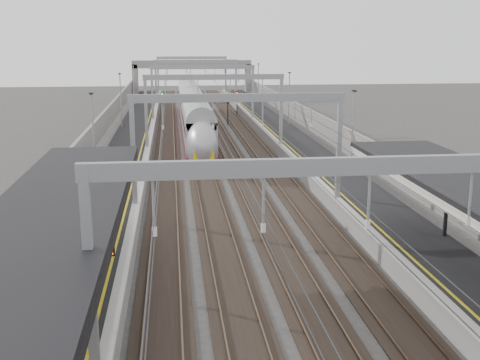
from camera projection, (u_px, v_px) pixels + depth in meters
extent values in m
cube|color=black|center=(131.00, 147.00, 58.76)|extent=(4.00, 120.00, 1.00)
cube|color=black|center=(292.00, 143.00, 60.52)|extent=(4.00, 120.00, 1.00)
cube|color=black|center=(167.00, 150.00, 59.25)|extent=(2.40, 140.00, 0.08)
cube|color=brown|center=(160.00, 150.00, 59.16)|extent=(0.07, 140.00, 0.14)
cube|color=brown|center=(174.00, 149.00, 59.31)|extent=(0.07, 140.00, 0.14)
cube|color=black|center=(198.00, 150.00, 59.58)|extent=(2.40, 140.00, 0.08)
cube|color=brown|center=(190.00, 149.00, 59.49)|extent=(0.07, 140.00, 0.14)
cube|color=brown|center=(205.00, 149.00, 59.64)|extent=(0.07, 140.00, 0.14)
cube|color=black|center=(228.00, 149.00, 59.91)|extent=(2.40, 140.00, 0.08)
cube|color=brown|center=(220.00, 148.00, 59.82)|extent=(0.07, 140.00, 0.14)
cube|color=brown|center=(235.00, 148.00, 59.97)|extent=(0.07, 140.00, 0.14)
cube|color=black|center=(257.00, 149.00, 60.24)|extent=(2.40, 140.00, 0.08)
cube|color=brown|center=(250.00, 148.00, 60.14)|extent=(0.07, 140.00, 0.14)
cube|color=brown|center=(265.00, 148.00, 60.30)|extent=(0.07, 140.00, 0.14)
cube|color=gray|center=(90.00, 281.00, 16.49)|extent=(0.28, 0.28, 6.60)
cube|color=gray|center=(318.00, 167.00, 16.49)|extent=(13.00, 0.25, 0.50)
cube|color=gray|center=(133.00, 150.00, 35.84)|extent=(0.28, 0.28, 6.60)
cube|color=gray|center=(339.00, 146.00, 37.22)|extent=(0.28, 0.28, 6.60)
cube|color=gray|center=(238.00, 98.00, 35.83)|extent=(13.00, 0.25, 0.50)
cube|color=gray|center=(146.00, 111.00, 55.18)|extent=(0.28, 0.28, 6.60)
cube|color=gray|center=(281.00, 109.00, 56.57)|extent=(0.28, 0.28, 6.60)
cube|color=gray|center=(214.00, 77.00, 55.17)|extent=(13.00, 0.25, 0.50)
cube|color=gray|center=(152.00, 92.00, 74.52)|extent=(0.28, 0.28, 6.60)
cube|color=gray|center=(253.00, 91.00, 75.91)|extent=(0.28, 0.28, 6.60)
cube|color=gray|center=(203.00, 67.00, 74.52)|extent=(13.00, 0.25, 0.50)
cube|color=gray|center=(156.00, 81.00, 93.87)|extent=(0.28, 0.28, 6.60)
cube|color=gray|center=(236.00, 81.00, 95.25)|extent=(0.28, 0.28, 6.60)
cube|color=gray|center=(196.00, 61.00, 93.86)|extent=(13.00, 0.25, 0.50)
cube|color=gray|center=(158.00, 75.00, 111.28)|extent=(0.28, 0.28, 6.60)
cube|color=gray|center=(226.00, 74.00, 112.66)|extent=(0.28, 0.28, 6.60)
cube|color=gray|center=(192.00, 58.00, 111.27)|extent=(13.00, 0.25, 0.50)
cylinder|color=#262628|center=(166.00, 91.00, 62.84)|extent=(0.03, 140.00, 0.03)
cylinder|color=#262628|center=(195.00, 90.00, 63.17)|extent=(0.03, 140.00, 0.03)
cylinder|color=#262628|center=(223.00, 90.00, 63.50)|extent=(0.03, 140.00, 0.03)
cylinder|color=#262628|center=(251.00, 90.00, 63.83)|extent=(0.03, 140.00, 0.03)
cube|color=black|center=(32.00, 243.00, 17.09)|extent=(4.40, 30.00, 0.24)
cylinder|color=black|center=(50.00, 210.00, 28.02)|extent=(0.20, 0.20, 4.00)
cube|color=black|center=(88.00, 248.00, 18.34)|extent=(1.60, 0.15, 0.55)
cube|color=#FF4305|center=(88.00, 249.00, 18.26)|extent=(1.50, 0.02, 0.42)
cylinder|color=black|center=(447.00, 198.00, 30.16)|extent=(0.20, 0.20, 4.00)
cube|color=slate|center=(192.00, 64.00, 111.53)|extent=(22.00, 2.20, 1.40)
cube|color=slate|center=(135.00, 81.00, 111.09)|extent=(1.00, 2.20, 6.20)
cube|color=slate|center=(248.00, 81.00, 113.40)|extent=(1.00, 2.20, 6.20)
cube|color=slate|center=(97.00, 136.00, 58.16)|extent=(0.30, 120.00, 3.20)
cube|color=slate|center=(323.00, 132.00, 60.62)|extent=(0.30, 120.00, 3.20)
cube|color=maroon|center=(197.00, 141.00, 61.51)|extent=(2.66, 22.65, 0.79)
cube|color=#A3A3A8|center=(196.00, 123.00, 61.09)|extent=(2.66, 22.65, 2.95)
cube|color=black|center=(200.00, 159.00, 53.92)|extent=(1.97, 2.36, 0.49)
cube|color=maroon|center=(189.00, 114.00, 83.81)|extent=(2.66, 22.65, 0.79)
cube|color=#A3A3A8|center=(189.00, 100.00, 83.38)|extent=(2.66, 22.65, 2.95)
cube|color=black|center=(192.00, 124.00, 76.21)|extent=(1.97, 2.36, 0.49)
ellipsoid|color=#A3A3A8|center=(202.00, 145.00, 50.01)|extent=(2.66, 5.12, 4.14)
cube|color=yellow|center=(204.00, 160.00, 48.16)|extent=(1.67, 0.12, 1.48)
cube|color=black|center=(203.00, 141.00, 48.25)|extent=(1.58, 0.57, 0.93)
cylinder|color=black|center=(163.00, 106.00, 84.98)|extent=(0.12, 0.12, 3.00)
cube|color=black|center=(162.00, 95.00, 84.61)|extent=(0.32, 0.22, 0.75)
sphere|color=#0CE526|center=(162.00, 94.00, 84.45)|extent=(0.16, 0.16, 0.16)
cylinder|color=black|center=(228.00, 113.00, 77.10)|extent=(0.12, 0.12, 3.00)
cube|color=black|center=(228.00, 100.00, 76.73)|extent=(0.32, 0.22, 0.75)
sphere|color=red|center=(228.00, 99.00, 76.57)|extent=(0.16, 0.16, 0.16)
cylinder|color=black|center=(237.00, 105.00, 86.28)|extent=(0.12, 0.12, 3.00)
cube|color=black|center=(237.00, 94.00, 85.91)|extent=(0.32, 0.22, 0.75)
sphere|color=red|center=(237.00, 93.00, 85.75)|extent=(0.16, 0.16, 0.16)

